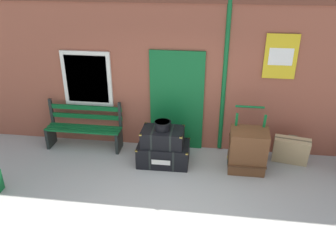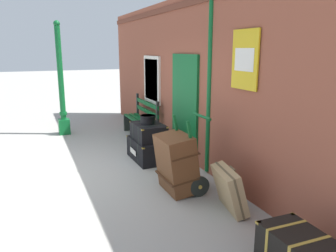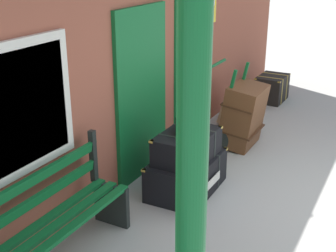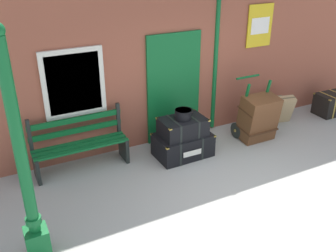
{
  "view_description": "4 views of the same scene",
  "coord_description": "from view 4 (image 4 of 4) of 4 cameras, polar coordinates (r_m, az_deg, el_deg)",
  "views": [
    {
      "loc": [
        0.63,
        -4.11,
        3.67
      ],
      "look_at": [
        -0.19,
        1.88,
        0.75
      ],
      "focal_mm": 36.82,
      "sensor_mm": 36.0,
      "label": 1
    },
    {
      "loc": [
        5.79,
        -0.42,
        2.2
      ],
      "look_at": [
        0.37,
        1.87,
        0.82
      ],
      "focal_mm": 35.4,
      "sensor_mm": 36.0,
      "label": 2
    },
    {
      "loc": [
        -4.7,
        -0.39,
        2.7
      ],
      "look_at": [
        -0.54,
        1.83,
        0.89
      ],
      "focal_mm": 49.67,
      "sensor_mm": 36.0,
      "label": 3
    },
    {
      "loc": [
        -3.3,
        -3.6,
        3.55
      ],
      "look_at": [
        -0.55,
        1.76,
        0.64
      ],
      "focal_mm": 40.8,
      "sensor_mm": 36.0,
      "label": 4
    }
  ],
  "objects": [
    {
      "name": "steamer_trunk_base",
      "position": [
        6.98,
        2.23,
        -2.83
      ],
      "size": [
        1.02,
        0.68,
        0.43
      ],
      "color": "black",
      "rests_on": "ground"
    },
    {
      "name": "lamp_post",
      "position": [
        4.66,
        -20.44,
        -7.89
      ],
      "size": [
        0.28,
        0.28,
        2.88
      ],
      "color": "#0F5B28",
      "rests_on": "ground"
    },
    {
      "name": "platform_bench",
      "position": [
        6.66,
        -13.02,
        -2.72
      ],
      "size": [
        1.6,
        0.43,
        1.01
      ],
      "color": "#0F5B28",
      "rests_on": "ground"
    },
    {
      "name": "corner_trunk",
      "position": [
        9.42,
        23.17,
        3.06
      ],
      "size": [
        0.7,
        0.5,
        0.49
      ],
      "color": "black",
      "rests_on": "ground"
    },
    {
      "name": "ground_plane",
      "position": [
        6.03,
        12.61,
        -10.99
      ],
      "size": [
        60.0,
        60.0,
        0.0
      ],
      "primitive_type": "plane",
      "color": "#A3A099"
    },
    {
      "name": "steamer_trunk_middle",
      "position": [
        6.8,
        2.22,
        -0.14
      ],
      "size": [
        0.81,
        0.55,
        0.33
      ],
      "color": "black",
      "rests_on": "steamer_trunk_base"
    },
    {
      "name": "porters_trolley",
      "position": [
        7.82,
        12.38,
        0.37
      ],
      "size": [
        0.71,
        0.61,
        1.2
      ],
      "color": "black",
      "rests_on": "ground"
    },
    {
      "name": "brick_facade",
      "position": [
        7.27,
        0.77,
        10.22
      ],
      "size": [
        10.4,
        0.35,
        3.2
      ],
      "color": "brown",
      "rests_on": "ground"
    },
    {
      "name": "large_brown_trunk",
      "position": [
        7.62,
        13.32,
        1.18
      ],
      "size": [
        0.7,
        0.55,
        0.93
      ],
      "color": "brown",
      "rests_on": "ground"
    },
    {
      "name": "suitcase_tan",
      "position": [
        8.5,
        16.04,
        2.34
      ],
      "size": [
        0.72,
        0.47,
        0.63
      ],
      "color": "tan",
      "rests_on": "ground"
    },
    {
      "name": "round_hatbox",
      "position": [
        6.68,
        2.28,
        1.84
      ],
      "size": [
        0.32,
        0.31,
        0.18
      ],
      "color": "black",
      "rests_on": "steamer_trunk_middle"
    }
  ]
}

